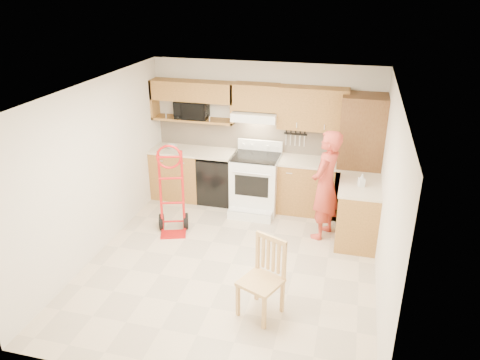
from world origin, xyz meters
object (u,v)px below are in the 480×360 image
at_px(person, 325,185).
at_px(hand_truck, 171,194).
at_px(dining_chair, 261,279).
at_px(microwave, 192,109).
at_px(range, 255,179).

relative_size(person, hand_truck, 1.30).
bearing_deg(dining_chair, person, 98.51).
bearing_deg(person, dining_chair, 4.97).
bearing_deg(hand_truck, person, -6.67).
distance_m(person, dining_chair, 2.19).
bearing_deg(person, hand_truck, -58.08).
bearing_deg(microwave, person, -24.25).
xyz_separation_m(range, dining_chair, (0.67, -2.68, -0.09)).
relative_size(range, person, 0.67).
xyz_separation_m(microwave, range, (1.23, -0.34, -1.06)).
height_order(hand_truck, dining_chair, hand_truck).
height_order(microwave, dining_chair, microwave).
bearing_deg(microwave, dining_chair, -61.11).
bearing_deg(person, range, -96.22).
height_order(microwave, person, microwave).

